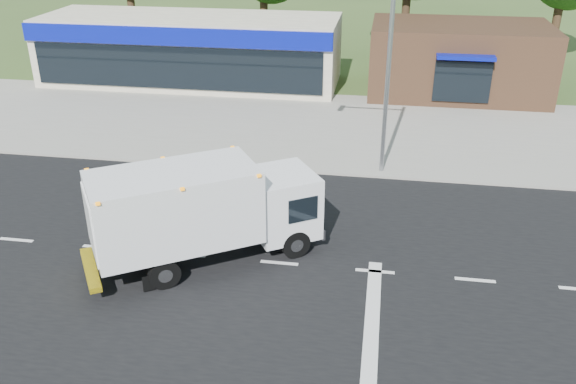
{
  "coord_description": "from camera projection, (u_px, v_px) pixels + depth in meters",
  "views": [
    {
      "loc": [
        2.88,
        -16.07,
        10.4
      ],
      "look_at": [
        0.01,
        1.68,
        1.7
      ],
      "focal_mm": 38.0,
      "sensor_mm": 36.0,
      "label": 1
    }
  ],
  "objects": [
    {
      "name": "ground",
      "position": [
        279.0,
        263.0,
        19.22
      ],
      "size": [
        120.0,
        120.0,
        0.0
      ],
      "primitive_type": "plane",
      "color": "#385123",
      "rests_on": "ground"
    },
    {
      "name": "traffic_signal_pole",
      "position": [
        372.0,
        55.0,
        23.49
      ],
      "size": [
        3.51,
        0.25,
        8.0
      ],
      "color": "gray",
      "rests_on": "ground"
    },
    {
      "name": "road_asphalt",
      "position": [
        279.0,
        263.0,
        19.22
      ],
      "size": [
        60.0,
        14.0,
        0.02
      ],
      "primitive_type": "cube",
      "color": "black",
      "rests_on": "ground"
    },
    {
      "name": "parking_apron",
      "position": [
        326.0,
        119.0,
        31.66
      ],
      "size": [
        60.0,
        9.0,
        0.02
      ],
      "primitive_type": "cube",
      "color": "gray",
      "rests_on": "ground"
    },
    {
      "name": "sidewalk",
      "position": [
        312.0,
        162.0,
        26.48
      ],
      "size": [
        60.0,
        2.4,
        0.12
      ],
      "primitive_type": "cube",
      "color": "gray",
      "rests_on": "ground"
    },
    {
      "name": "retail_strip_mall",
      "position": [
        191.0,
        49.0,
        37.35
      ],
      "size": [
        18.0,
        6.2,
        4.0
      ],
      "color": "#BDB29C",
      "rests_on": "ground"
    },
    {
      "name": "lane_markings",
      "position": [
        317.0,
        291.0,
        17.82
      ],
      "size": [
        55.2,
        7.0,
        0.01
      ],
      "color": "silver",
      "rests_on": "road_asphalt"
    },
    {
      "name": "emergency_worker",
      "position": [
        156.0,
        244.0,
        18.42
      ],
      "size": [
        0.8,
        0.77,
        1.95
      ],
      "rotation": [
        0.0,
        0.0,
        0.71
      ],
      "color": "tan",
      "rests_on": "ground"
    },
    {
      "name": "ems_box_truck",
      "position": [
        201.0,
        208.0,
        18.58
      ],
      "size": [
        7.35,
        5.8,
        3.23
      ],
      "rotation": [
        0.0,
        0.0,
        0.57
      ],
      "color": "black",
      "rests_on": "ground"
    },
    {
      "name": "brown_storefront",
      "position": [
        458.0,
        59.0,
        35.1
      ],
      "size": [
        10.0,
        6.7,
        4.0
      ],
      "color": "#382316",
      "rests_on": "ground"
    }
  ]
}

